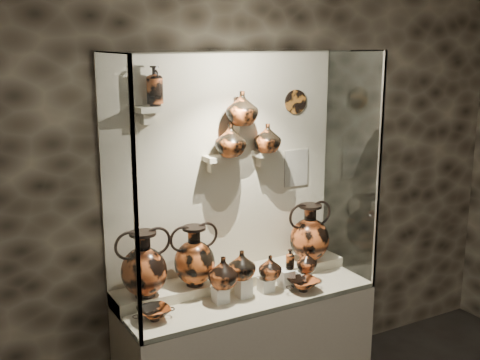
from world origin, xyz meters
name	(u,v)px	position (x,y,z in m)	size (l,w,h in m)	color
wall_back	(223,170)	(0.00, 2.50, 1.60)	(5.00, 0.02, 3.20)	black
plinth	(246,351)	(0.00, 2.18, 0.40)	(1.70, 0.60, 0.80)	#BFB599
front_tier	(246,294)	(0.00, 2.18, 0.82)	(1.68, 0.58, 0.03)	#BFB294
rear_tier	(234,280)	(0.00, 2.35, 0.85)	(1.70, 0.25, 0.10)	#BFB294
back_panel	(224,170)	(0.00, 2.50, 1.60)	(1.70, 0.03, 1.60)	#BFB599
glass_front	(271,189)	(0.00, 1.88, 1.60)	(1.70, 0.01, 1.60)	white
glass_left	(117,196)	(-0.85, 2.18, 1.60)	(0.01, 0.60, 1.60)	white
glass_right	(351,166)	(0.85, 2.18, 1.60)	(0.01, 0.60, 1.60)	white
glass_top	(247,51)	(0.00, 2.18, 2.40)	(1.70, 0.60, 0.01)	white
frame_post_left	(136,208)	(-0.84, 1.89, 1.60)	(0.02, 0.02, 1.60)	gray
frame_post_right	(379,174)	(0.84, 1.89, 1.60)	(0.02, 0.02, 1.60)	gray
pedestal_a	(220,294)	(-0.22, 2.13, 0.88)	(0.09, 0.09, 0.10)	silver
pedestal_b	(243,287)	(-0.05, 2.13, 0.90)	(0.09, 0.09, 0.13)	silver
pedestal_c	(266,285)	(0.12, 2.13, 0.88)	(0.09, 0.09, 0.09)	silver
pedestal_d	(286,278)	(0.28, 2.13, 0.89)	(0.09, 0.09, 0.12)	silver
pedestal_e	(303,277)	(0.42, 2.13, 0.87)	(0.09, 0.09, 0.08)	silver
bracket_ul	(149,109)	(-0.55, 2.42, 2.05)	(0.14, 0.12, 0.04)	#BFB599
bracket_ca	(215,159)	(-0.10, 2.42, 1.70)	(0.14, 0.12, 0.04)	#BFB599
bracket_cb	(242,126)	(0.10, 2.42, 1.90)	(0.10, 0.12, 0.04)	#BFB599
bracket_cc	(265,153)	(0.28, 2.42, 1.70)	(0.14, 0.12, 0.04)	#BFB599
amphora_left	(144,264)	(-0.66, 2.30, 1.11)	(0.34, 0.34, 0.42)	#AD4C21
amphora_mid	(194,256)	(-0.31, 2.31, 1.10)	(0.32, 0.32, 0.40)	#C35522
amphora_right	(309,233)	(0.59, 2.30, 1.11)	(0.34, 0.34, 0.43)	#AD4C21
jug_a	(223,272)	(-0.20, 2.12, 1.03)	(0.19, 0.19, 0.20)	#AD4C21
jug_b	(242,265)	(-0.07, 2.12, 1.05)	(0.18, 0.18, 0.19)	#C35522
jug_c	(270,267)	(0.14, 2.11, 1.00)	(0.15, 0.15, 0.16)	#AD4C21
jug_e	(306,261)	(0.44, 2.12, 0.98)	(0.14, 0.14, 0.15)	#AD4C21
lekythos_small	(290,258)	(0.31, 2.13, 1.03)	(0.07, 0.07, 0.16)	#C35522
kylix_left	(154,313)	(-0.68, 2.09, 0.88)	(0.24, 0.21, 0.10)	#C35522
kylix_right	(303,284)	(0.34, 2.01, 0.88)	(0.25, 0.22, 0.10)	#AD4C21
lekythos_tall	(155,83)	(-0.51, 2.41, 2.21)	(0.11, 0.11, 0.28)	#AD4C21
ovoid_vase_a	(230,140)	(-0.02, 2.37, 1.83)	(0.21, 0.21, 0.22)	#C35522
ovoid_vase_b	(242,108)	(0.07, 2.36, 2.03)	(0.21, 0.21, 0.22)	#C35522
ovoid_vase_c	(267,138)	(0.27, 2.38, 1.81)	(0.19, 0.19, 0.19)	#C35522
wall_plate	(295,102)	(0.56, 2.47, 2.04)	(0.17, 0.17, 0.02)	#9E5B1F
info_placard	(296,168)	(0.58, 2.47, 1.56)	(0.20, 0.01, 0.27)	beige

